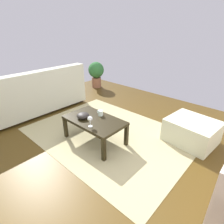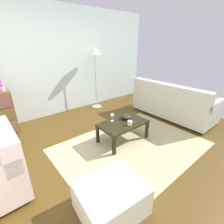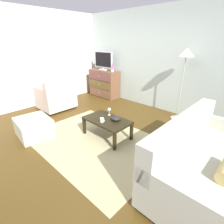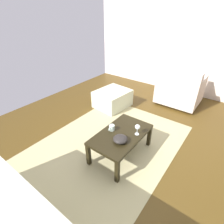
{
  "view_description": "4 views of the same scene",
  "coord_description": "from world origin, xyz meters",
  "views": [
    {
      "loc": [
        -1.6,
        1.7,
        1.67
      ],
      "look_at": [
        -0.13,
        0.08,
        0.62
      ],
      "focal_mm": 29.52,
      "sensor_mm": 36.0,
      "label": 1
    },
    {
      "loc": [
        -1.7,
        -1.92,
        1.78
      ],
      "look_at": [
        -0.13,
        -0.03,
        0.73
      ],
      "focal_mm": 26.34,
      "sensor_mm": 36.0,
      "label": 2
    },
    {
      "loc": [
        2.4,
        -2.06,
        1.81
      ],
      "look_at": [
        0.26,
        0.19,
        0.51
      ],
      "focal_mm": 27.53,
      "sensor_mm": 36.0,
      "label": 3
    },
    {
      "loc": [
        1.86,
        1.14,
        1.9
      ],
      "look_at": [
        0.16,
        -0.14,
        0.62
      ],
      "focal_mm": 28.11,
      "sensor_mm": 36.0,
      "label": 4
    }
  ],
  "objects": [
    {
      "name": "bowl_decorative",
      "position": [
        0.38,
        0.16,
        0.43
      ],
      "size": [
        0.19,
        0.19,
        0.08
      ],
      "primitive_type": "ellipsoid",
      "color": "black",
      "rests_on": "coffee_table"
    },
    {
      "name": "ottoman",
      "position": [
        -0.88,
        -0.91,
        0.18
      ],
      "size": [
        0.76,
        0.67,
        0.36
      ],
      "primitive_type": "cube",
      "rotation": [
        0.0,
        0.0,
        -0.1
      ],
      "color": "beige",
      "rests_on": "ground_plane"
    },
    {
      "name": "wine_glass",
      "position": [
        0.12,
        0.26,
        0.5
      ],
      "size": [
        0.07,
        0.07,
        0.16
      ],
      "color": "silver",
      "rests_on": "coffee_table"
    },
    {
      "name": "area_rug",
      "position": [
        0.2,
        -0.2,
        0.0
      ],
      "size": [
        2.6,
        1.9,
        0.01
      ],
      "primitive_type": "cube",
      "color": "tan",
      "rests_on": "ground_plane"
    },
    {
      "name": "couch_large",
      "position": [
        1.95,
        0.1,
        0.34
      ],
      "size": [
        0.85,
        1.98,
        0.89
      ],
      "color": "#332319",
      "rests_on": "ground_plane"
    },
    {
      "name": "coffee_table",
      "position": [
        0.23,
        0.07,
        0.33
      ],
      "size": [
        0.92,
        0.54,
        0.38
      ],
      "color": "black",
      "rests_on": "ground_plane"
    },
    {
      "name": "ground_plane",
      "position": [
        0.0,
        0.0,
        -0.03
      ],
      "size": [
        5.73,
        4.97,
        0.05
      ],
      "primitive_type": "cube",
      "color": "#493412"
    },
    {
      "name": "mug",
      "position": [
        0.25,
        -0.08,
        0.43
      ],
      "size": [
        0.11,
        0.08,
        0.08
      ],
      "color": "silver",
      "rests_on": "coffee_table"
    },
    {
      "name": "potted_plant",
      "position": [
        2.22,
        -1.83,
        0.43
      ],
      "size": [
        0.44,
        0.44,
        0.72
      ],
      "color": "brown",
      "rests_on": "ground_plane"
    }
  ]
}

